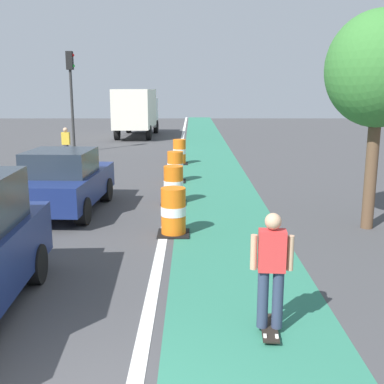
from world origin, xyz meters
The scene contains 12 objects.
bike_lane_strip centered at (2.40, 12.00, 0.00)m, with size 2.50×80.00×0.01m, color #2D755B.
lane_divider_stripe centered at (0.90, 12.00, 0.01)m, with size 0.20×80.00×0.01m, color silver.
skateboarder_on_lane centered at (2.61, 2.14, 0.91)m, with size 0.57×0.81×1.69m.
parked_sedan_second centered at (-1.89, 8.68, 0.83)m, with size 2.07×4.18×1.70m.
traffic_barrel_front centered at (1.12, 6.61, 0.53)m, with size 0.73×0.73×1.09m.
traffic_barrel_mid centered at (1.01, 9.69, 0.53)m, with size 0.73×0.73×1.09m.
traffic_barrel_back centered at (0.95, 12.94, 0.53)m, with size 0.73×0.73×1.09m.
traffic_barrel_far centered at (0.99, 17.04, 0.53)m, with size 0.73×0.73×1.09m.
delivery_truck_down_block centered at (-2.24, 29.32, 1.85)m, with size 2.47×7.64×3.23m.
traffic_light_corner centered at (-4.59, 20.90, 3.50)m, with size 0.41×0.32×5.10m.
pedestrian_crossing centered at (-4.00, 17.06, 0.86)m, with size 0.34×0.20×1.61m.
street_tree_sidewalk centered at (5.74, 7.15, 3.67)m, with size 2.40×2.40×5.00m.
Camera 1 is at (1.55, -3.84, 3.27)m, focal length 44.56 mm.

